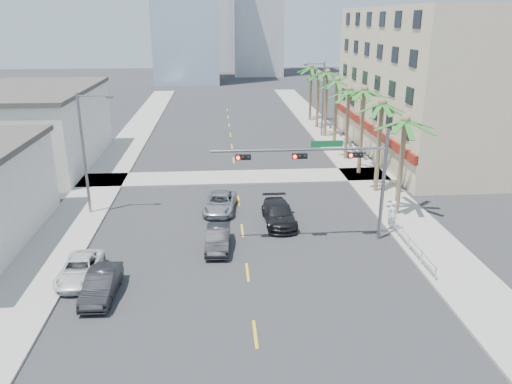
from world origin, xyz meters
TOP-DOWN VIEW (x-y plane):
  - ground at (0.00, 0.00)m, footprint 260.00×260.00m
  - sidewalk_right at (12.00, 20.00)m, footprint 4.00×120.00m
  - sidewalk_left at (-12.00, 20.00)m, footprint 4.00×120.00m
  - sidewalk_cross at (0.00, 22.00)m, footprint 80.00×4.00m
  - building_right at (21.99, 30.00)m, footprint 15.25×28.00m
  - building_left_far at (-19.50, 28.00)m, footprint 11.00×18.00m
  - traffic_signal_mast at (5.78, 7.95)m, footprint 11.12×0.54m
  - palm_tree_0 at (11.60, 12.00)m, footprint 4.80×4.80m
  - palm_tree_1 at (11.60, 17.20)m, footprint 4.80×4.80m
  - palm_tree_2 at (11.60, 22.40)m, footprint 4.80×4.80m
  - palm_tree_3 at (11.60, 27.60)m, footprint 4.80×4.80m
  - palm_tree_4 at (11.60, 32.80)m, footprint 4.80×4.80m
  - palm_tree_5 at (11.60, 38.00)m, footprint 4.80×4.80m
  - palm_tree_6 at (11.60, 43.20)m, footprint 4.80×4.80m
  - palm_tree_7 at (11.60, 48.40)m, footprint 4.80×4.80m
  - streetlight_left at (-11.00, 14.00)m, footprint 2.55×0.25m
  - streetlight_right at (11.00, 38.00)m, footprint 2.55×0.25m
  - guardrail at (10.30, 6.00)m, footprint 0.08×8.08m
  - car_parked_mid at (-7.80, 1.94)m, footprint 1.59×4.25m
  - car_parked_far at (-9.40, 3.92)m, footprint 2.05×4.43m
  - car_lane_left at (-1.67, 7.30)m, footprint 1.68×4.25m
  - car_lane_center at (-1.50, 13.87)m, footprint 2.82×5.04m
  - car_lane_right at (2.67, 11.10)m, footprint 2.25×5.19m
  - pedestrian at (10.30, 9.32)m, footprint 0.80×0.60m

SIDE VIEW (x-z plane):
  - ground at x=0.00m, z-range 0.00..0.00m
  - sidewalk_right at x=12.00m, z-range 0.00..0.15m
  - sidewalk_left at x=-12.00m, z-range 0.00..0.15m
  - sidewalk_cross at x=0.00m, z-range 0.00..0.15m
  - car_parked_far at x=-9.40m, z-range 0.00..1.23m
  - car_lane_center at x=-1.50m, z-range 0.00..1.33m
  - guardrail at x=10.30m, z-range 0.17..1.17m
  - car_lane_left at x=-1.67m, z-range 0.00..1.38m
  - car_parked_mid at x=-7.80m, z-range 0.00..1.39m
  - car_lane_right at x=2.67m, z-range 0.00..1.49m
  - pedestrian at x=10.30m, z-range 0.15..2.16m
  - building_left_far at x=-19.50m, z-range 0.00..7.20m
  - streetlight_left at x=-11.00m, z-range 0.56..9.56m
  - streetlight_right at x=11.00m, z-range 0.56..9.56m
  - traffic_signal_mast at x=5.78m, z-range 1.46..8.66m
  - palm_tree_0 at x=11.60m, z-range 3.18..10.98m
  - palm_tree_3 at x=11.60m, z-range 3.18..10.98m
  - palm_tree_6 at x=11.60m, z-range 3.18..10.98m
  - palm_tree_1 at x=11.60m, z-range 3.35..11.51m
  - palm_tree_4 at x=11.60m, z-range 3.35..11.51m
  - palm_tree_7 at x=11.60m, z-range 3.35..11.51m
  - building_right at x=21.99m, z-range 0.00..15.00m
  - palm_tree_2 at x=11.60m, z-range 3.52..12.04m
  - palm_tree_5 at x=11.60m, z-range 3.52..12.04m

